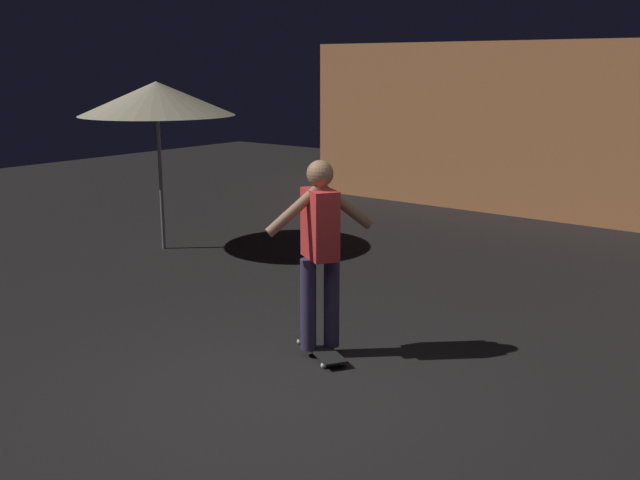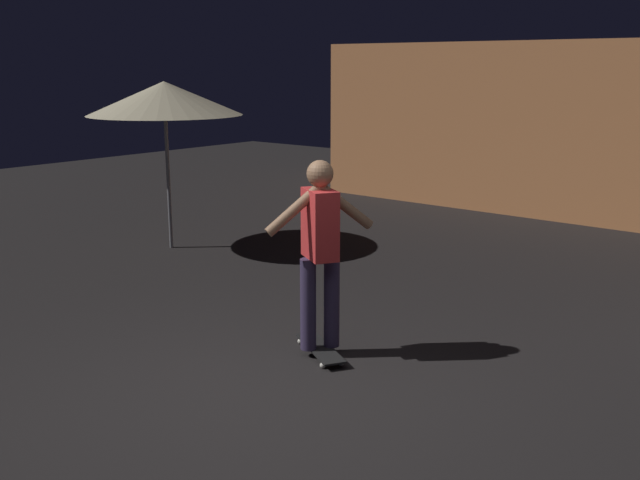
{
  "view_description": "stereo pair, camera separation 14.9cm",
  "coord_description": "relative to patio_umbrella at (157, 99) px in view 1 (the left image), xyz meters",
  "views": [
    {
      "loc": [
        3.58,
        -3.98,
        2.52
      ],
      "look_at": [
        -0.25,
        0.9,
        1.05
      ],
      "focal_mm": 41.7,
      "sensor_mm": 36.0,
      "label": 1
    },
    {
      "loc": [
        3.7,
        -3.89,
        2.52
      ],
      "look_at": [
        -0.25,
        0.9,
        1.05
      ],
      "focal_mm": 41.7,
      "sensor_mm": 36.0,
      "label": 2
    }
  ],
  "objects": [
    {
      "name": "ground_plane",
      "position": [
        4.4,
        -2.62,
        -2.07
      ],
      "size": [
        28.0,
        28.0,
        0.0
      ],
      "primitive_type": "plane",
      "color": "black"
    },
    {
      "name": "patio_umbrella",
      "position": [
        0.0,
        0.0,
        0.0
      ],
      "size": [
        2.1,
        2.1,
        2.3
      ],
      "color": "slate",
      "rests_on": "ground_plane"
    },
    {
      "name": "skateboard_ridden",
      "position": [
        4.15,
        -1.73,
        -2.02
      ],
      "size": [
        0.77,
        0.57,
        0.07
      ],
      "color": "black",
      "rests_on": "ground_plane"
    },
    {
      "name": "skater",
      "position": [
        4.15,
        -1.73,
        -1.04
      ],
      "size": [
        0.57,
        0.89,
        1.67
      ],
      "color": "#382D4C",
      "rests_on": "skateboard_ridden"
    }
  ]
}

